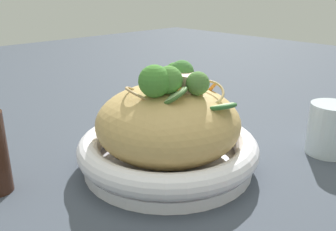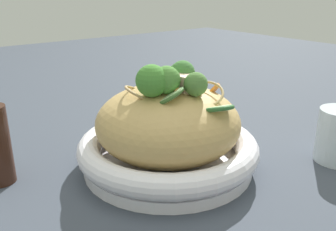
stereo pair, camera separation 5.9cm
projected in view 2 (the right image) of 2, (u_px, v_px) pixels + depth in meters
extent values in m
plane|color=#3B424E|center=(168.00, 166.00, 0.63)|extent=(3.00, 3.00, 0.00)
cylinder|color=white|center=(168.00, 162.00, 0.62)|extent=(0.28, 0.28, 0.02)
torus|color=white|center=(168.00, 146.00, 0.61)|extent=(0.30, 0.30, 0.04)
ellipsoid|color=tan|center=(168.00, 123.00, 0.60)|extent=(0.24, 0.24, 0.12)
torus|color=tan|center=(160.00, 107.00, 0.60)|extent=(0.06, 0.06, 0.03)
torus|color=tan|center=(144.00, 95.00, 0.57)|extent=(0.08, 0.08, 0.03)
torus|color=tan|center=(205.00, 94.00, 0.56)|extent=(0.08, 0.08, 0.03)
cone|color=#A5C178|center=(152.00, 97.00, 0.55)|extent=(0.03, 0.03, 0.01)
sphere|color=#458733|center=(152.00, 81.00, 0.54)|extent=(0.07, 0.07, 0.05)
cone|color=#9DC476|center=(179.00, 83.00, 0.64)|extent=(0.02, 0.02, 0.01)
sphere|color=#438532|center=(179.00, 72.00, 0.64)|extent=(0.04, 0.04, 0.03)
cone|color=#9AC179|center=(182.00, 86.00, 0.59)|extent=(0.03, 0.03, 0.02)
sphere|color=#417837|center=(183.00, 73.00, 0.58)|extent=(0.05, 0.05, 0.04)
cone|color=#9DBE73|center=(195.00, 97.00, 0.55)|extent=(0.02, 0.02, 0.01)
sphere|color=#4D7B39|center=(196.00, 84.00, 0.54)|extent=(0.04, 0.04, 0.04)
cone|color=#A0C27A|center=(167.00, 94.00, 0.55)|extent=(0.03, 0.03, 0.01)
sphere|color=#4C8738|center=(167.00, 80.00, 0.54)|extent=(0.06, 0.06, 0.04)
cylinder|color=orange|center=(196.00, 90.00, 0.57)|extent=(0.02, 0.03, 0.02)
cylinder|color=orange|center=(173.00, 93.00, 0.55)|extent=(0.03, 0.03, 0.02)
cylinder|color=orange|center=(178.00, 82.00, 0.60)|extent=(0.04, 0.04, 0.01)
cylinder|color=orange|center=(184.00, 82.00, 0.62)|extent=(0.02, 0.02, 0.02)
cylinder|color=orange|center=(213.00, 90.00, 0.61)|extent=(0.04, 0.03, 0.03)
cylinder|color=orange|center=(186.00, 84.00, 0.59)|extent=(0.03, 0.03, 0.02)
cylinder|color=beige|center=(171.00, 96.00, 0.54)|extent=(0.05, 0.05, 0.03)
torus|color=#3A622B|center=(171.00, 96.00, 0.54)|extent=(0.06, 0.06, 0.03)
cylinder|color=#C0DD9C|center=(219.00, 109.00, 0.54)|extent=(0.05, 0.05, 0.02)
torus|color=#2D632D|center=(219.00, 109.00, 0.54)|extent=(0.06, 0.06, 0.02)
cylinder|color=beige|center=(154.00, 89.00, 0.56)|extent=(0.04, 0.04, 0.03)
torus|color=#386128|center=(154.00, 89.00, 0.56)|extent=(0.05, 0.05, 0.03)
cube|color=#D2B190|center=(174.00, 80.00, 0.65)|extent=(0.03, 0.03, 0.02)
cube|color=beige|center=(166.00, 79.00, 0.63)|extent=(0.04, 0.04, 0.03)
cube|color=#D1B091|center=(185.00, 85.00, 0.56)|extent=(0.05, 0.04, 0.04)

